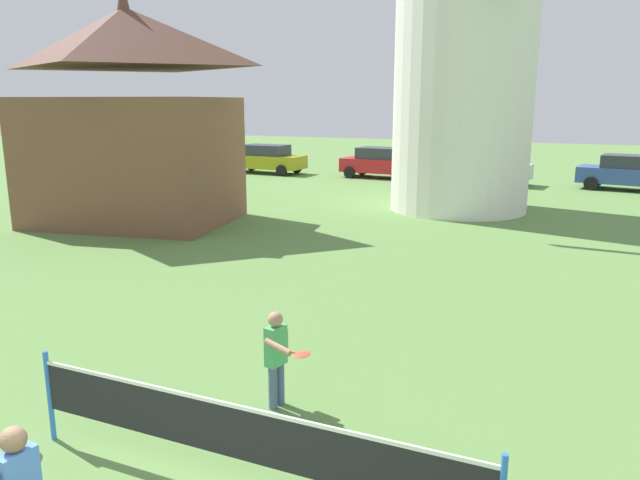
{
  "coord_description": "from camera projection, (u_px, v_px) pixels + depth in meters",
  "views": [
    {
      "loc": [
        3.12,
        -2.56,
        3.87
      ],
      "look_at": [
        0.17,
        4.05,
        2.22
      ],
      "focal_mm": 34.17,
      "sensor_mm": 36.0,
      "label": 1
    }
  ],
  "objects": [
    {
      "name": "tennis_net",
      "position": [
        237.0,
        433.0,
        5.98
      ],
      "size": [
        5.11,
        0.06,
        1.1
      ],
      "color": "blue",
      "rests_on": "ground_plane"
    },
    {
      "name": "player_far",
      "position": [
        277.0,
        354.0,
        7.73
      ],
      "size": [
        0.72,
        0.63,
        1.29
      ],
      "color": "slate",
      "rests_on": "ground_plane"
    },
    {
      "name": "parked_car_mustard",
      "position": [
        266.0,
        158.0,
        33.53
      ],
      "size": [
        4.42,
        2.01,
        1.56
      ],
      "color": "#999919",
      "rests_on": "ground_plane"
    },
    {
      "name": "parked_car_red",
      "position": [
        379.0,
        162.0,
        31.47
      ],
      "size": [
        3.91,
        2.03,
        1.56
      ],
      "color": "red",
      "rests_on": "ground_plane"
    },
    {
      "name": "parked_car_silver",
      "position": [
        487.0,
        167.0,
        29.1
      ],
      "size": [
        4.17,
        2.23,
        1.56
      ],
      "color": "silver",
      "rests_on": "ground_plane"
    },
    {
      "name": "parked_car_blue",
      "position": [
        632.0,
        172.0,
        26.95
      ],
      "size": [
        4.58,
        2.4,
        1.56
      ],
      "color": "#334C99",
      "rests_on": "ground_plane"
    },
    {
      "name": "chapel",
      "position": [
        131.0,
        121.0,
        19.32
      ],
      "size": [
        7.04,
        5.69,
        7.6
      ],
      "color": "brown",
      "rests_on": "ground_plane"
    }
  ]
}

